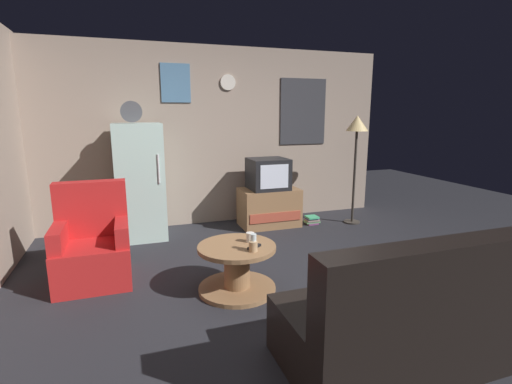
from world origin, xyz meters
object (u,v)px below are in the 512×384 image
object	(u,v)px
tv_stand	(269,207)
wine_glass	(254,242)
mug_ceramic_white	(250,237)
fridge	(140,181)
book_stack	(312,220)
standing_lamp	(357,132)
remote_control	(254,247)
crt_tv	(268,174)
coffee_table	(237,268)
mug_ceramic_tan	(253,246)
couch	(414,319)
armchair	(93,247)

from	to	relation	value
tv_stand	wine_glass	distance (m)	2.23
mug_ceramic_white	fridge	bearing A→B (deg)	116.04
mug_ceramic_white	book_stack	world-z (taller)	mug_ceramic_white
standing_lamp	remote_control	bearing A→B (deg)	-141.70
crt_tv	coffee_table	xyz separation A→B (m)	(-1.00, -1.84, -0.55)
crt_tv	mug_ceramic_white	world-z (taller)	crt_tv
fridge	coffee_table	bearing A→B (deg)	-68.31
wine_glass	mug_ceramic_white	world-z (taller)	wine_glass
fridge	coffee_table	distance (m)	2.11
mug_ceramic_tan	tv_stand	bearing A→B (deg)	65.49
standing_lamp	remote_control	distance (m)	2.86
standing_lamp	wine_glass	distance (m)	2.89
crt_tv	book_stack	size ratio (longest dim) A/B	2.49
fridge	mug_ceramic_tan	distance (m)	2.27
mug_ceramic_white	couch	world-z (taller)	couch
fridge	couch	xyz separation A→B (m)	(1.56, -3.27, -0.44)
tv_stand	standing_lamp	bearing A→B (deg)	-12.64
mug_ceramic_white	remote_control	distance (m)	0.17
coffee_table	armchair	world-z (taller)	armchair
couch	book_stack	world-z (taller)	couch
tv_stand	crt_tv	size ratio (longest dim) A/B	1.56
armchair	book_stack	world-z (taller)	armchair
standing_lamp	mug_ceramic_tan	size ratio (longest dim) A/B	17.67
remote_control	wine_glass	bearing A→B (deg)	-148.78
crt_tv	armchair	world-z (taller)	crt_tv
tv_stand	remote_control	size ratio (longest dim) A/B	5.60
book_stack	armchair	bearing A→B (deg)	-160.96
remote_control	coffee_table	bearing A→B (deg)	105.22
crt_tv	armchair	size ratio (longest dim) A/B	0.56
fridge	remote_control	bearing A→B (deg)	-66.25
book_stack	couch	bearing A→B (deg)	-105.41
tv_stand	couch	distance (m)	3.22
fridge	remote_control	distance (m)	2.22
mug_ceramic_tan	book_stack	size ratio (longest dim) A/B	0.42
standing_lamp	couch	bearing A→B (deg)	-116.34
mug_ceramic_white	remote_control	bearing A→B (deg)	-95.56
fridge	armchair	distance (m)	1.38
crt_tv	standing_lamp	xyz separation A→B (m)	(1.26, -0.28, 0.59)
wine_glass	mug_ceramic_tan	size ratio (longest dim) A/B	1.67
wine_glass	armchair	distance (m)	1.63
fridge	couch	world-z (taller)	fridge
fridge	mug_ceramic_tan	xyz separation A→B (m)	(0.85, -2.09, -0.27)
standing_lamp	armchair	bearing A→B (deg)	-165.97
tv_stand	armchair	bearing A→B (deg)	-153.17
crt_tv	wine_glass	xyz separation A→B (m)	(-0.90, -2.01, -0.25)
coffee_table	mug_ceramic_tan	world-z (taller)	mug_ceramic_tan
armchair	coffee_table	bearing A→B (deg)	-28.40
mug_ceramic_white	remote_control	size ratio (longest dim) A/B	0.60
coffee_table	mug_ceramic_white	size ratio (longest dim) A/B	8.00
fridge	tv_stand	distance (m)	1.84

